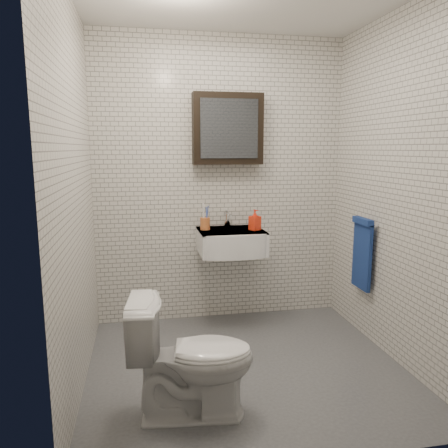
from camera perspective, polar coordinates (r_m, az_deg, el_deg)
name	(u,v)px	position (r m, az deg, el deg)	size (l,w,h in m)	color
ground	(246,366)	(3.27, 2.86, -18.08)	(2.20, 2.00, 0.01)	#4A4C52
room_shell	(248,159)	(2.89, 3.11, 8.44)	(2.22, 2.02, 2.51)	silver
washbasin	(232,242)	(3.70, 1.05, -2.32)	(0.55, 0.50, 0.20)	white
faucet	(227,219)	(3.86, 0.46, 0.62)	(0.06, 0.20, 0.15)	silver
mirror_cabinet	(228,129)	(3.81, 0.49, 12.30)	(0.60, 0.15, 0.60)	black
towel_rail	(362,251)	(3.69, 17.62, -3.32)	(0.09, 0.30, 0.58)	silver
toothbrush_cup	(205,223)	(3.73, -2.48, 0.13)	(0.09, 0.09, 0.23)	#CA6832
soap_bottle	(255,220)	(3.72, 4.05, 0.55)	(0.08, 0.08, 0.18)	orange
toilet	(192,357)	(2.62, -4.23, -16.93)	(0.40, 0.70, 0.72)	white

